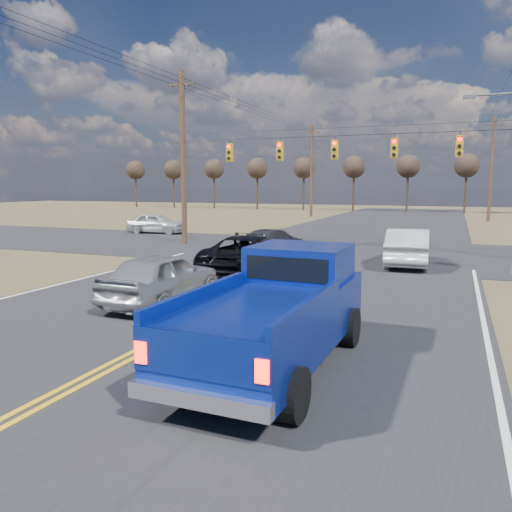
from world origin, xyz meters
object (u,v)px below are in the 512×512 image
at_px(pickup_truck, 278,312).
at_px(black_suv, 249,254).
at_px(dgrey_car_queue, 272,242).
at_px(cross_car_west, 157,223).
at_px(silver_suv, 162,277).
at_px(white_car_queue, 408,247).

xyz_separation_m(pickup_truck, black_suv, (-4.49, 9.31, -0.31)).
xyz_separation_m(dgrey_car_queue, cross_car_west, (-11.60, 7.38, 0.08)).
bearing_deg(black_suv, dgrey_car_queue, -82.16).
distance_m(silver_suv, cross_car_west, 22.08).
relative_size(silver_suv, cross_car_west, 1.04).
bearing_deg(silver_suv, dgrey_car_queue, -86.40).
relative_size(silver_suv, dgrey_car_queue, 1.00).
bearing_deg(silver_suv, pickup_truck, 144.32).
height_order(black_suv, white_car_queue, white_car_queue).
distance_m(black_suv, dgrey_car_queue, 5.47).
xyz_separation_m(silver_suv, dgrey_car_queue, (-0.54, 11.06, -0.11)).
relative_size(pickup_truck, silver_suv, 1.31).
bearing_deg(black_suv, white_car_queue, -145.05).
bearing_deg(cross_car_west, silver_suv, -149.50).
height_order(silver_suv, white_car_queue, white_car_queue).
relative_size(pickup_truck, white_car_queue, 1.20).
distance_m(pickup_truck, silver_suv, 6.12).
bearing_deg(silver_suv, black_suv, -93.51).
bearing_deg(cross_car_west, pickup_truck, -145.17).
height_order(silver_suv, cross_car_west, silver_suv).
relative_size(pickup_truck, cross_car_west, 1.36).
bearing_deg(dgrey_car_queue, pickup_truck, 119.04).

